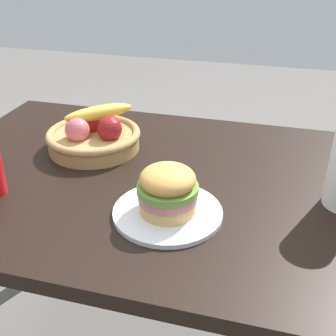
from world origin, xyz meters
TOP-DOWN VIEW (x-y plane):
  - dining_table at (0.00, 0.00)m, footprint 1.40×0.90m
  - plate at (0.05, -0.17)m, footprint 0.26×0.26m
  - sandwich at (0.05, -0.17)m, footprint 0.14×0.14m
  - fruit_basket at (-0.26, 0.12)m, footprint 0.29×0.29m

SIDE VIEW (x-z plane):
  - dining_table at x=0.00m, z-range 0.27..1.02m
  - plate at x=0.05m, z-range 0.75..0.76m
  - fruit_basket at x=-0.26m, z-range 0.73..0.86m
  - sandwich at x=0.05m, z-range 0.76..0.88m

